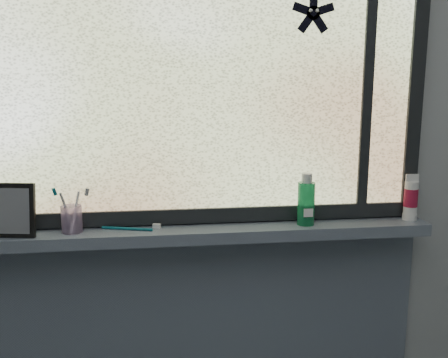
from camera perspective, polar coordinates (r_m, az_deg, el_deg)
wall_back at (r=1.70m, az=-3.72°, el=2.58°), size 3.00×0.01×2.50m
windowsill at (r=1.69m, az=-3.45°, el=-6.24°), size 1.62×0.14×0.04m
window_pane at (r=1.66m, az=-3.80°, el=12.06°), size 1.50×0.01×1.00m
frame_bottom at (r=1.72m, az=-3.58°, el=-4.17°), size 1.60×0.03×0.05m
frame_right at (r=1.87m, az=21.11°, el=11.25°), size 0.05×0.03×1.10m
frame_mullion at (r=1.80m, az=16.10°, el=11.58°), size 0.03×0.03×1.00m
starfish_sticker at (r=1.73m, az=10.16°, el=18.17°), size 0.15×0.02×0.15m
vanity_mirror at (r=1.70m, az=-22.94°, el=-3.30°), size 0.15×0.09×0.17m
toothbrush_cup at (r=1.69m, az=-17.01°, el=-4.39°), size 0.08×0.08×0.09m
toothbrush_lying at (r=1.68m, az=-11.01°, el=-5.50°), size 0.21×0.08×0.01m
mouthwash_bottle at (r=1.72m, az=9.38°, el=-2.29°), size 0.08×0.08×0.15m
cream_tube at (r=1.87m, az=20.59°, el=-1.78°), size 0.06×0.06×0.12m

